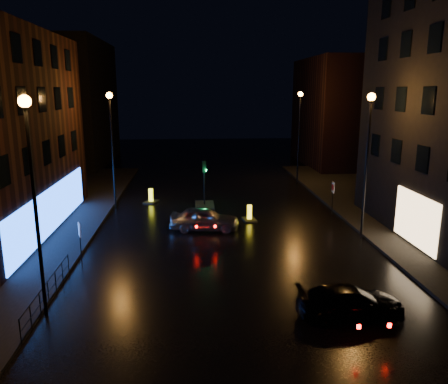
{
  "coord_description": "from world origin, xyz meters",
  "views": [
    {
      "loc": [
        -2.05,
        -17.81,
        8.54
      ],
      "look_at": [
        -0.27,
        6.55,
        2.8
      ],
      "focal_mm": 35.0,
      "sensor_mm": 36.0,
      "label": 1
    }
  ],
  "objects_px": {
    "dark_sedan": "(350,302)",
    "road_sign_right": "(333,190)",
    "bollard_far": "(151,199)",
    "bollard_near": "(249,217)",
    "road_sign_left": "(80,233)",
    "traffic_signal": "(205,199)",
    "silver_hatchback": "(204,219)"
  },
  "relations": [
    {
      "from": "traffic_signal",
      "to": "road_sign_left",
      "type": "height_order",
      "value": "traffic_signal"
    },
    {
      "from": "dark_sedan",
      "to": "bollard_far",
      "type": "relative_size",
      "value": 2.83
    },
    {
      "from": "dark_sedan",
      "to": "silver_hatchback",
      "type": "bearing_deg",
      "value": 24.38
    },
    {
      "from": "dark_sedan",
      "to": "road_sign_left",
      "type": "bearing_deg",
      "value": 61.04
    },
    {
      "from": "road_sign_left",
      "to": "traffic_signal",
      "type": "bearing_deg",
      "value": 36.46
    },
    {
      "from": "bollard_far",
      "to": "road_sign_left",
      "type": "xyz_separation_m",
      "value": [
        -2.39,
        -12.04,
        1.35
      ]
    },
    {
      "from": "silver_hatchback",
      "to": "road_sign_left",
      "type": "xyz_separation_m",
      "value": [
        -6.34,
        -4.93,
        0.86
      ]
    },
    {
      "from": "traffic_signal",
      "to": "silver_hatchback",
      "type": "xyz_separation_m",
      "value": [
        -0.17,
        -5.8,
        0.22
      ]
    },
    {
      "from": "dark_sedan",
      "to": "bollard_far",
      "type": "xyz_separation_m",
      "value": [
        -9.22,
        18.18,
        -0.36
      ]
    },
    {
      "from": "dark_sedan",
      "to": "road_sign_right",
      "type": "height_order",
      "value": "road_sign_right"
    },
    {
      "from": "bollard_far",
      "to": "dark_sedan",
      "type": "bearing_deg",
      "value": -42.24
    },
    {
      "from": "bollard_near",
      "to": "road_sign_right",
      "type": "bearing_deg",
      "value": 2.59
    },
    {
      "from": "dark_sedan",
      "to": "bollard_far",
      "type": "bearing_deg",
      "value": 25.79
    },
    {
      "from": "traffic_signal",
      "to": "dark_sedan",
      "type": "xyz_separation_m",
      "value": [
        5.11,
        -16.86,
        0.1
      ]
    },
    {
      "from": "bollard_near",
      "to": "silver_hatchback",
      "type": "bearing_deg",
      "value": -155.88
    },
    {
      "from": "bollard_near",
      "to": "bollard_far",
      "type": "distance_m",
      "value": 8.77
    },
    {
      "from": "dark_sedan",
      "to": "bollard_near",
      "type": "height_order",
      "value": "dark_sedan"
    },
    {
      "from": "silver_hatchback",
      "to": "road_sign_right",
      "type": "height_order",
      "value": "road_sign_right"
    },
    {
      "from": "bollard_near",
      "to": "road_sign_right",
      "type": "relative_size",
      "value": 0.55
    },
    {
      "from": "road_sign_right",
      "to": "road_sign_left",
      "type": "bearing_deg",
      "value": 31.09
    },
    {
      "from": "silver_hatchback",
      "to": "road_sign_right",
      "type": "bearing_deg",
      "value": -65.5
    },
    {
      "from": "traffic_signal",
      "to": "silver_hatchback",
      "type": "height_order",
      "value": "traffic_signal"
    },
    {
      "from": "traffic_signal",
      "to": "bollard_near",
      "type": "distance_m",
      "value": 4.92
    },
    {
      "from": "bollard_near",
      "to": "bollard_far",
      "type": "height_order",
      "value": "bollard_far"
    },
    {
      "from": "dark_sedan",
      "to": "traffic_signal",
      "type": "bearing_deg",
      "value": 15.74
    },
    {
      "from": "road_sign_right",
      "to": "bollard_near",
      "type": "bearing_deg",
      "value": 13.67
    },
    {
      "from": "silver_hatchback",
      "to": "road_sign_left",
      "type": "bearing_deg",
      "value": 135.09
    },
    {
      "from": "bollard_far",
      "to": "bollard_near",
      "type": "bearing_deg",
      "value": -16.19
    },
    {
      "from": "road_sign_right",
      "to": "bollard_far",
      "type": "bearing_deg",
      "value": -14.06
    },
    {
      "from": "road_sign_left",
      "to": "road_sign_right",
      "type": "distance_m",
      "value": 17.18
    },
    {
      "from": "traffic_signal",
      "to": "bollard_near",
      "type": "height_order",
      "value": "traffic_signal"
    },
    {
      "from": "road_sign_right",
      "to": "traffic_signal",
      "type": "bearing_deg",
      "value": -14.38
    }
  ]
}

